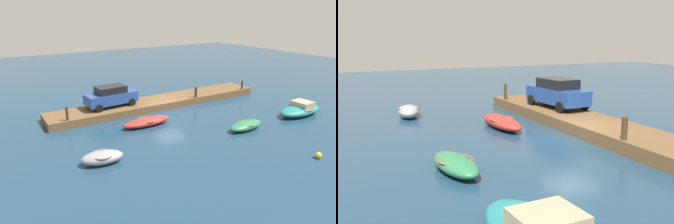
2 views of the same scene
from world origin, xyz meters
TOP-DOWN VIEW (x-y plane):
  - ground_plane at (0.00, 0.00)m, footprint 84.00×84.00m
  - dock_platform at (0.00, -1.79)m, footprint 20.69×3.05m
  - rowboat_green at (-2.46, 6.82)m, footprint 3.25×1.53m
  - motorboat_teal at (-8.90, 6.83)m, footprint 4.70×2.18m
  - dinghy_grey at (8.64, 6.22)m, footprint 2.65×1.71m
  - rowboat_red at (3.52, 2.20)m, footprint 4.02×1.38m
  - mooring_post_west at (-9.26, -0.52)m, footprint 0.20×0.20m
  - mooring_post_mid_west at (-3.22, -0.52)m, footprint 0.26×0.26m
  - mooring_post_mid_east at (8.86, -0.52)m, footprint 0.21×0.21m
  - parked_car at (4.68, -2.10)m, footprint 4.47×2.28m
  - marker_buoy at (-2.79, 12.58)m, footprint 0.40×0.40m

SIDE VIEW (x-z plane):
  - ground_plane at x=0.00m, z-range 0.00..0.00m
  - marker_buoy at x=-2.79m, z-range 0.00..0.40m
  - dock_platform at x=0.00m, z-range 0.00..0.63m
  - rowboat_green at x=-2.46m, z-range 0.01..0.65m
  - rowboat_red at x=3.52m, z-range 0.01..0.67m
  - dinghy_grey at x=8.64m, z-range 0.01..0.77m
  - motorboat_teal at x=-8.90m, z-range -0.10..1.07m
  - mooring_post_west at x=-9.26m, z-range 0.63..1.52m
  - mooring_post_mid_west at x=-3.22m, z-range 0.63..1.64m
  - mooring_post_mid_east at x=8.86m, z-range 0.63..1.70m
  - parked_car at x=4.68m, z-range 0.66..2.45m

